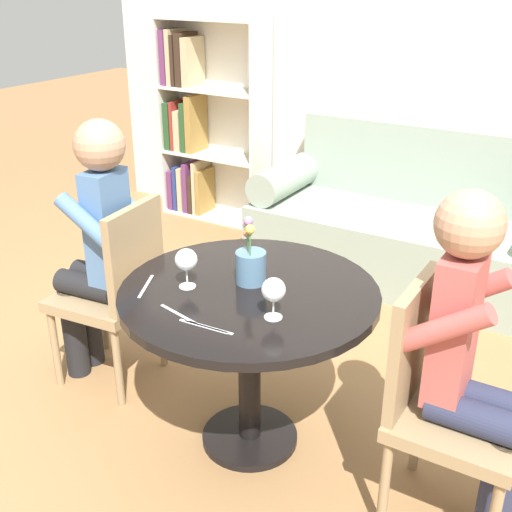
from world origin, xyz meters
TOP-DOWN VIEW (x-y plane):
  - ground_plane at (0.00, 0.00)m, footprint 16.00×16.00m
  - back_wall at (0.00, 2.31)m, footprint 5.20×0.05m
  - round_table at (0.00, 0.00)m, footprint 0.99×0.99m
  - couch at (0.00, 1.88)m, footprint 1.89×0.80m
  - bookshelf_left at (-1.75, 2.15)m, footprint 0.85×0.28m
  - chair_left at (-0.75, 0.07)m, footprint 0.46×0.46m
  - chair_right at (0.75, 0.01)m, footprint 0.42×0.42m
  - person_left at (-0.84, 0.05)m, footprint 0.44×0.37m
  - person_right at (0.84, 0.01)m, footprint 0.42×0.34m
  - wine_glass_left at (-0.21, -0.10)m, footprint 0.09×0.09m
  - wine_glass_right at (0.18, -0.14)m, footprint 0.08×0.08m
  - flower_vase at (-0.03, 0.06)m, footprint 0.12×0.12m
  - knife_left_setting at (-0.35, -0.18)m, footprint 0.09×0.18m
  - fork_left_setting at (0.01, -0.31)m, footprint 0.19×0.02m
  - knife_right_setting at (0.03, -0.31)m, footprint 0.19×0.02m
  - fork_right_setting at (-0.11, -0.29)m, footprint 0.19×0.05m

SIDE VIEW (x-z plane):
  - ground_plane at x=0.00m, z-range 0.00..0.00m
  - couch at x=0.00m, z-range -0.15..0.77m
  - chair_left at x=-0.75m, z-range 0.04..0.94m
  - chair_right at x=0.75m, z-range 0.04..0.94m
  - round_table at x=0.00m, z-range 0.22..0.94m
  - person_right at x=0.84m, z-range 0.05..1.28m
  - person_left at x=-0.84m, z-range 0.06..1.32m
  - knife_left_setting at x=-0.35m, z-range 0.71..0.71m
  - fork_left_setting at x=0.01m, z-range 0.71..0.71m
  - knife_right_setting at x=0.03m, z-range 0.71..0.71m
  - fork_right_setting at x=-0.11m, z-range 0.71..0.71m
  - bookshelf_left at x=-1.75m, z-range -0.03..1.47m
  - flower_vase at x=-0.03m, z-range 0.66..0.93m
  - wine_glass_right at x=0.18m, z-range 0.74..0.89m
  - wine_glass_left at x=-0.21m, z-range 0.74..0.90m
  - back_wall at x=0.00m, z-range 0.00..2.70m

